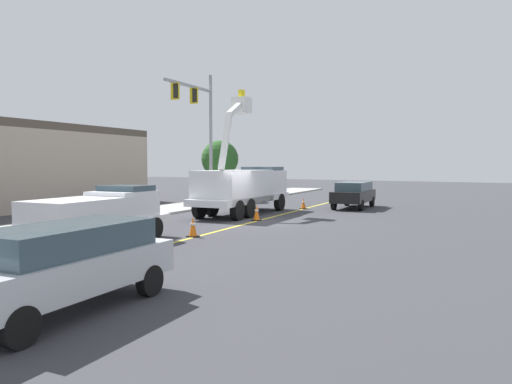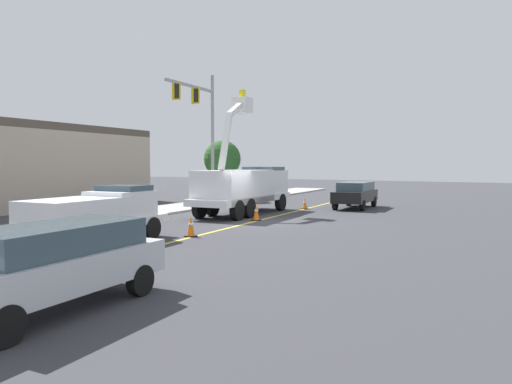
# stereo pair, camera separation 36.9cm
# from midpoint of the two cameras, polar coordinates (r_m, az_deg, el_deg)

# --- Properties ---
(ground) EXTENTS (120.00, 120.00, 0.00)m
(ground) POSITION_cam_midpoint_polar(r_m,az_deg,el_deg) (23.80, 0.30, -3.55)
(ground) COLOR #38383D
(sidewalk_far_side) EXTENTS (60.09, 8.63, 0.12)m
(sidewalk_far_side) POSITION_cam_midpoint_polar(r_m,az_deg,el_deg) (27.87, -13.86, -2.50)
(sidewalk_far_side) COLOR #9E9E99
(sidewalk_far_side) RESTS_ON ground
(lane_centre_stripe) EXTENTS (49.84, 4.36, 0.01)m
(lane_centre_stripe) POSITION_cam_midpoint_polar(r_m,az_deg,el_deg) (23.80, 0.30, -3.54)
(lane_centre_stripe) COLOR yellow
(lane_centre_stripe) RESTS_ON ground
(utility_bucket_truck) EXTENTS (8.38, 3.18, 7.21)m
(utility_bucket_truck) POSITION_cam_midpoint_polar(r_m,az_deg,el_deg) (27.27, -1.04, 0.74)
(utility_bucket_truck) COLOR white
(utility_bucket_truck) RESTS_ON ground
(service_pickup_truck) EXTENTS (5.76, 2.56, 2.06)m
(service_pickup_truck) POSITION_cam_midpoint_polar(r_m,az_deg,el_deg) (17.83, -18.00, -2.44)
(service_pickup_truck) COLOR white
(service_pickup_truck) RESTS_ON ground
(passing_minivan) EXTENTS (4.94, 2.30, 1.69)m
(passing_minivan) POSITION_cam_midpoint_polar(r_m,az_deg,el_deg) (31.54, 12.14, -0.14)
(passing_minivan) COLOR black
(passing_minivan) RESTS_ON ground
(trailing_sedan) EXTENTS (4.94, 2.30, 1.69)m
(trailing_sedan) POSITION_cam_midpoint_polar(r_m,az_deg,el_deg) (10.16, -22.21, -7.68)
(trailing_sedan) COLOR silver
(trailing_sedan) RESTS_ON ground
(traffic_cone_leading) EXTENTS (0.40, 0.40, 0.74)m
(traffic_cone_leading) POSITION_cam_midpoint_polar(r_m,az_deg,el_deg) (14.20, -22.69, -7.08)
(traffic_cone_leading) COLOR black
(traffic_cone_leading) RESTS_ON ground
(traffic_cone_mid_front) EXTENTS (0.40, 0.40, 0.81)m
(traffic_cone_mid_front) POSITION_cam_midpoint_polar(r_m,az_deg,el_deg) (18.99, -7.25, -4.13)
(traffic_cone_mid_front) COLOR black
(traffic_cone_mid_front) RESTS_ON ground
(traffic_cone_mid_rear) EXTENTS (0.40, 0.40, 0.83)m
(traffic_cone_mid_rear) POSITION_cam_midpoint_polar(r_m,az_deg,el_deg) (24.14, 0.48, -2.47)
(traffic_cone_mid_rear) COLOR black
(traffic_cone_mid_rear) RESTS_ON ground
(traffic_cone_trailing) EXTENTS (0.40, 0.40, 0.70)m
(traffic_cone_trailing) POSITION_cam_midpoint_polar(r_m,az_deg,el_deg) (30.46, 6.18, -1.39)
(traffic_cone_trailing) COLOR black
(traffic_cone_trailing) RESTS_ON ground
(traffic_signal_mast) EXTENTS (5.33, 0.75, 8.86)m
(traffic_signal_mast) POSITION_cam_midpoint_polar(r_m,az_deg,el_deg) (31.72, -6.17, 8.71)
(traffic_signal_mast) COLOR gray
(traffic_signal_mast) RESTS_ON ground
(street_tree_right) EXTENTS (2.91, 2.91, 4.71)m
(street_tree_right) POSITION_cam_midpoint_polar(r_m,az_deg,el_deg) (37.50, -3.78, 3.94)
(street_tree_right) COLOR brown
(street_tree_right) RESTS_ON ground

